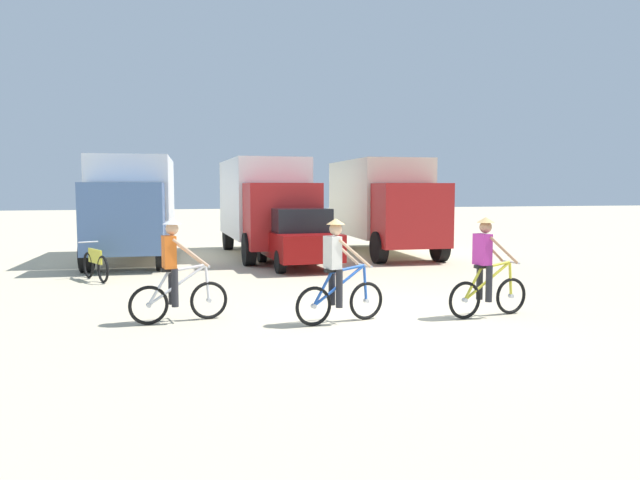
# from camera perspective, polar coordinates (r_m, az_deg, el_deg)

# --- Properties ---
(ground_plane) EXTENTS (120.00, 120.00, 0.00)m
(ground_plane) POSITION_cam_1_polar(r_m,az_deg,el_deg) (10.71, 6.49, -7.64)
(ground_plane) COLOR beige
(box_truck_avon_van) EXTENTS (2.61, 6.83, 3.35)m
(box_truck_avon_van) POSITION_cam_1_polar(r_m,az_deg,el_deg) (20.27, -17.51, 3.43)
(box_truck_avon_van) COLOR white
(box_truck_avon_van) RESTS_ON ground
(box_truck_white_box) EXTENTS (2.59, 6.82, 3.35)m
(box_truck_white_box) POSITION_cam_1_polar(r_m,az_deg,el_deg) (20.88, -5.32, 3.68)
(box_truck_white_box) COLOR white
(box_truck_white_box) RESTS_ON ground
(box_truck_cream_rv) EXTENTS (2.54, 6.80, 3.35)m
(box_truck_cream_rv) POSITION_cam_1_polar(r_m,az_deg,el_deg) (21.42, 6.01, 3.70)
(box_truck_cream_rv) COLOR beige
(box_truck_cream_rv) RESTS_ON ground
(sedan_parked) EXTENTS (1.96, 4.28, 1.76)m
(sedan_parked) POSITION_cam_1_polar(r_m,az_deg,el_deg) (17.73, -2.30, 0.26)
(sedan_parked) COLOR maroon
(sedan_parked) RESTS_ON ground
(cyclist_orange_shirt) EXTENTS (1.71, 0.56, 1.82)m
(cyclist_orange_shirt) POSITION_cam_1_polar(r_m,az_deg,el_deg) (10.62, -13.72, -3.22)
(cyclist_orange_shirt) COLOR black
(cyclist_orange_shirt) RESTS_ON ground
(cyclist_cowboy_hat) EXTENTS (1.70, 0.60, 1.82)m
(cyclist_cowboy_hat) POSITION_cam_1_polar(r_m,az_deg,el_deg) (10.25, 1.70, -3.36)
(cyclist_cowboy_hat) COLOR black
(cyclist_cowboy_hat) RESTS_ON ground
(cyclist_near_camera) EXTENTS (1.72, 0.54, 1.82)m
(cyclist_near_camera) POSITION_cam_1_polar(r_m,az_deg,el_deg) (11.18, 15.68, -2.86)
(cyclist_near_camera) COLOR black
(cyclist_near_camera) RESTS_ON ground
(bicycle_spare) EXTENTS (0.84, 1.58, 0.97)m
(bicycle_spare) POSITION_cam_1_polar(r_m,az_deg,el_deg) (16.14, -20.77, -2.25)
(bicycle_spare) COLOR black
(bicycle_spare) RESTS_ON ground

